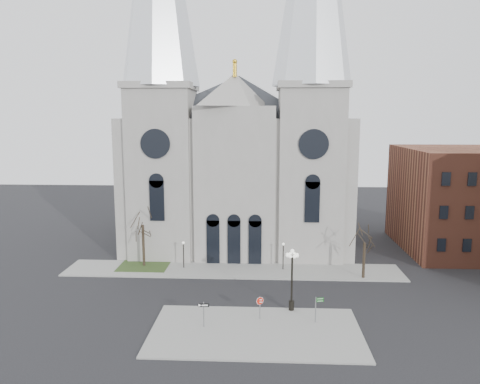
{
  "coord_description": "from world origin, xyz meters",
  "views": [
    {
      "loc": [
        3.51,
        -42.58,
        18.23
      ],
      "look_at": [
        1.01,
        8.0,
        10.05
      ],
      "focal_mm": 35.0,
      "sensor_mm": 36.0,
      "label": 1
    }
  ],
  "objects_px": {
    "stop_sign": "(260,303)",
    "globe_lamp": "(292,272)",
    "street_name_sign": "(317,308)",
    "one_way_sign": "(204,310)"
  },
  "relations": [
    {
      "from": "stop_sign",
      "to": "one_way_sign",
      "type": "height_order",
      "value": "one_way_sign"
    },
    {
      "from": "stop_sign",
      "to": "globe_lamp",
      "type": "height_order",
      "value": "globe_lamp"
    },
    {
      "from": "stop_sign",
      "to": "one_way_sign",
      "type": "xyz_separation_m",
      "value": [
        -4.86,
        -1.85,
        -0.01
      ]
    },
    {
      "from": "stop_sign",
      "to": "one_way_sign",
      "type": "relative_size",
      "value": 0.93
    },
    {
      "from": "stop_sign",
      "to": "globe_lamp",
      "type": "relative_size",
      "value": 0.35
    },
    {
      "from": "stop_sign",
      "to": "globe_lamp",
      "type": "bearing_deg",
      "value": 29.83
    },
    {
      "from": "street_name_sign",
      "to": "globe_lamp",
      "type": "bearing_deg",
      "value": 116.79
    },
    {
      "from": "globe_lamp",
      "to": "street_name_sign",
      "type": "relative_size",
      "value": 2.51
    },
    {
      "from": "globe_lamp",
      "to": "street_name_sign",
      "type": "distance_m",
      "value": 4.06
    },
    {
      "from": "one_way_sign",
      "to": "street_name_sign",
      "type": "bearing_deg",
      "value": 3.17
    }
  ]
}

